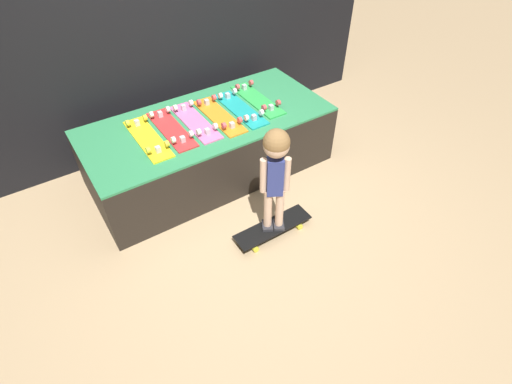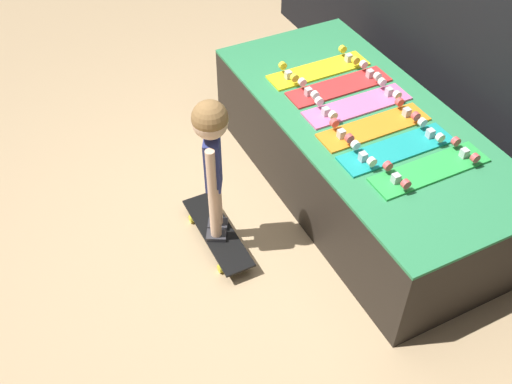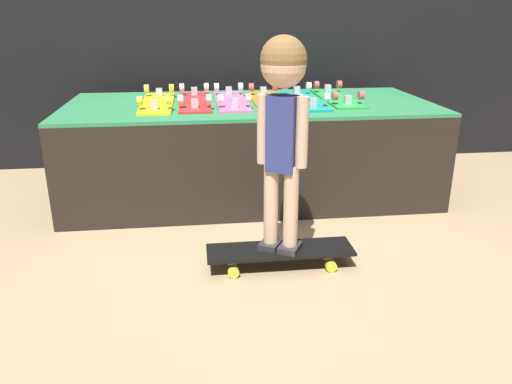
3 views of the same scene
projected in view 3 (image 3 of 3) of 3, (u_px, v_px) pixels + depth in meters
name	position (u px, v px, depth m)	size (l,w,h in m)	color
ground_plane	(264.00, 235.00, 2.70)	(16.00, 16.00, 0.00)	tan
back_wall	(238.00, 6.00, 3.67)	(4.86, 0.10, 2.35)	black
display_rack	(250.00, 148.00, 3.25)	(2.28, 1.03, 0.60)	black
skateboard_yellow_on_rack	(157.00, 102.00, 3.07)	(0.19, 0.72, 0.09)	yellow
skateboard_red_on_rack	(195.00, 100.00, 3.12)	(0.19, 0.72, 0.09)	red
skateboard_pink_on_rack	(231.00, 100.00, 3.13)	(0.19, 0.72, 0.09)	pink
skateboard_orange_on_rack	(268.00, 100.00, 3.13)	(0.19, 0.72, 0.09)	orange
skateboard_teal_on_rack	(304.00, 99.00, 3.15)	(0.19, 0.72, 0.09)	teal
skateboard_green_on_rack	(337.00, 97.00, 3.23)	(0.19, 0.72, 0.09)	green
skateboard_on_floor	(280.00, 252.00, 2.36)	(0.69, 0.19, 0.09)	black
child	(283.00, 106.00, 2.12)	(0.22, 0.20, 0.97)	#2D2D33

